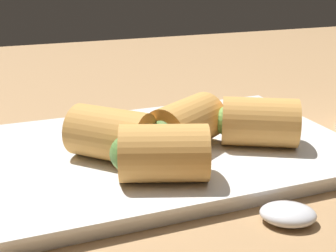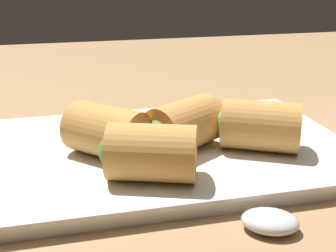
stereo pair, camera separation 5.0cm
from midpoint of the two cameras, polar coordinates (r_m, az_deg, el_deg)
The scene contains 7 objects.
table_surface at distance 42.72cm, azimuth 1.70°, elevation -6.25°, with size 180.00×140.00×2.00cm.
serving_plate at distance 43.58cm, azimuth 3.29°, elevation -3.20°, with size 33.26×22.56×1.50cm.
roll_front_left at distance 40.27cm, azimuth -4.39°, elevation -0.64°, with size 7.90×7.95×4.46cm.
roll_front_right at distance 42.67cm, azimuth 14.03°, elevation -0.01°, with size 8.05×7.11×4.46cm.
roll_back_left at distance 41.50cm, azimuth 5.11°, elevation -0.03°, with size 8.09×7.38×4.46cm.
roll_back_right at distance 35.67cm, azimuth 1.39°, elevation -3.34°, with size 7.92×6.47×4.46cm.
spoon at distance 34.26cm, azimuth 19.84°, elevation -11.47°, with size 19.04×10.86×1.38cm.
Camera 2 is at (-8.17, -37.71, 19.66)cm, focal length 50.00 mm.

